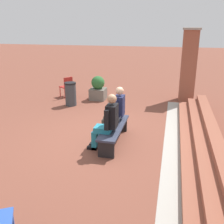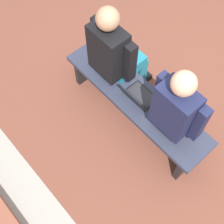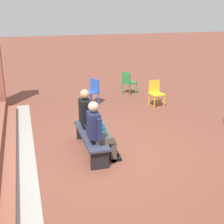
% 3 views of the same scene
% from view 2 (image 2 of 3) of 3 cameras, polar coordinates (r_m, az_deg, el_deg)
% --- Properties ---
extents(ground_plane, '(60.00, 60.00, 0.00)m').
position_cam_2_polar(ground_plane, '(3.62, 10.00, -2.33)').
color(ground_plane, brown).
extents(concrete_strip, '(8.11, 0.40, 0.01)m').
position_cam_2_polar(concrete_strip, '(3.36, -14.62, -15.34)').
color(concrete_strip, '#A8A399').
rests_on(concrete_strip, ground).
extents(bench, '(1.80, 0.44, 0.45)m').
position_cam_2_polar(bench, '(3.31, 4.38, 1.96)').
color(bench, '#33384C').
rests_on(bench, ground).
extents(person_student, '(0.54, 0.68, 1.34)m').
position_cam_2_polar(person_student, '(2.90, 12.37, 0.39)').
color(person_student, '#4C473D').
rests_on(person_student, ground).
extents(person_adult, '(0.56, 0.71, 1.37)m').
position_cam_2_polar(person_adult, '(3.19, 0.82, 10.66)').
color(person_adult, teal).
rests_on(person_adult, ground).
extents(laptop, '(0.32, 0.29, 0.21)m').
position_cam_2_polar(laptop, '(3.17, 4.74, 2.89)').
color(laptop, black).
rests_on(laptop, bench).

